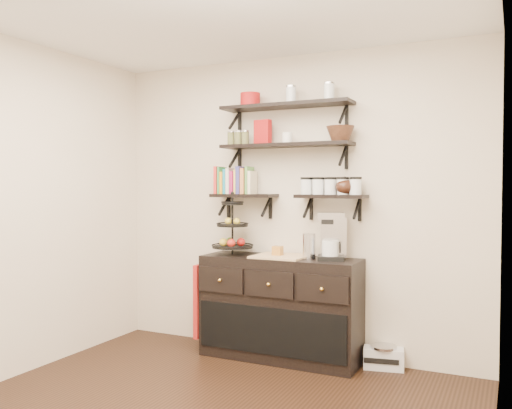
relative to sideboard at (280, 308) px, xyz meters
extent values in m
cube|color=beige|center=(0.01, 0.24, 0.90)|extent=(3.50, 0.02, 2.70)
cube|color=beige|center=(1.76, -1.51, 0.90)|extent=(0.02, 3.50, 2.70)
cube|color=black|center=(0.01, 0.10, 1.78)|extent=(1.20, 0.27, 0.03)
cube|color=black|center=(-0.51, 0.22, 1.67)|extent=(0.02, 0.03, 0.20)
cube|color=black|center=(0.53, 0.22, 1.67)|extent=(0.02, 0.03, 0.20)
cube|color=black|center=(0.01, 0.10, 1.43)|extent=(1.20, 0.27, 0.03)
cube|color=black|center=(-0.51, 0.22, 1.32)|extent=(0.02, 0.03, 0.20)
cube|color=black|center=(0.53, 0.22, 1.32)|extent=(0.02, 0.03, 0.20)
cube|color=black|center=(-0.41, 0.11, 0.98)|extent=(0.60, 0.25, 0.03)
cube|color=black|center=(-0.63, 0.22, 0.87)|extent=(0.02, 0.03, 0.20)
cube|color=black|center=(-0.19, 0.22, 0.87)|extent=(0.03, 0.03, 0.20)
cube|color=black|center=(0.43, 0.11, 0.98)|extent=(0.60, 0.25, 0.03)
cube|color=black|center=(0.21, 0.22, 0.87)|extent=(0.03, 0.03, 0.20)
cube|color=black|center=(0.65, 0.22, 0.87)|extent=(0.02, 0.03, 0.20)
cube|color=red|center=(-0.67, 0.12, 1.10)|extent=(0.02, 0.15, 0.20)
cube|color=#338343|center=(-0.64, 0.12, 1.12)|extent=(0.03, 0.15, 0.24)
cube|color=orange|center=(-0.60, 0.12, 1.10)|extent=(0.04, 0.15, 0.21)
cube|color=teal|center=(-0.56, 0.12, 1.12)|extent=(0.03, 0.15, 0.25)
cube|color=beige|center=(-0.53, 0.12, 1.11)|extent=(0.03, 0.15, 0.22)
cube|color=#991952|center=(-0.49, 0.12, 1.13)|extent=(0.04, 0.15, 0.26)
cube|color=gold|center=(-0.45, 0.12, 1.11)|extent=(0.03, 0.15, 0.23)
cube|color=navy|center=(-0.42, 0.12, 1.10)|extent=(0.03, 0.15, 0.20)
cube|color=#CB773F|center=(-0.38, 0.12, 1.12)|extent=(0.04, 0.15, 0.24)
cube|color=#528A42|center=(-0.34, 0.12, 1.10)|extent=(0.03, 0.15, 0.21)
cube|color=beige|center=(-0.30, 0.12, 1.12)|extent=(0.03, 0.15, 0.25)
cylinder|color=silver|center=(0.20, 0.12, 1.06)|extent=(0.10, 0.10, 0.13)
cylinder|color=silver|center=(0.31, 0.12, 1.06)|extent=(0.10, 0.10, 0.13)
cylinder|color=silver|center=(0.42, 0.12, 1.06)|extent=(0.10, 0.10, 0.13)
cylinder|color=silver|center=(0.53, 0.12, 1.06)|extent=(0.10, 0.10, 0.13)
cylinder|color=silver|center=(0.64, 0.12, 1.06)|extent=(0.10, 0.10, 0.13)
cube|color=black|center=(0.00, 0.00, 0.00)|extent=(1.40, 0.45, 0.90)
cube|color=tan|center=(0.00, 0.00, 0.46)|extent=(0.45, 0.41, 0.02)
sphere|color=gold|center=(-0.47, -0.25, 0.25)|extent=(0.04, 0.04, 0.04)
sphere|color=gold|center=(0.00, -0.25, 0.25)|extent=(0.04, 0.04, 0.04)
sphere|color=gold|center=(0.47, -0.25, 0.25)|extent=(0.04, 0.04, 0.04)
cylinder|color=black|center=(-0.48, 0.00, 0.72)|extent=(0.02, 0.02, 0.55)
cylinder|color=black|center=(-0.48, 0.00, 0.51)|extent=(0.37, 0.37, 0.01)
cylinder|color=black|center=(-0.48, 0.00, 0.71)|extent=(0.28, 0.28, 0.02)
cylinder|color=black|center=(-0.48, 0.00, 0.91)|extent=(0.20, 0.20, 0.02)
sphere|color=#B21914|center=(-0.41, 0.04, 0.56)|extent=(0.08, 0.08, 0.08)
sphere|color=gold|center=(-0.52, 0.00, 0.75)|extent=(0.07, 0.07, 0.07)
cube|color=#A56B26|center=(-0.03, 0.00, 0.50)|extent=(0.08, 0.08, 0.08)
cube|color=black|center=(0.46, 0.00, 0.47)|extent=(0.27, 0.26, 0.04)
cube|color=silver|center=(0.46, 0.07, 0.64)|extent=(0.23, 0.14, 0.34)
cube|color=silver|center=(0.46, 0.00, 0.82)|extent=(0.27, 0.26, 0.07)
cylinder|color=silver|center=(0.46, -0.02, 0.55)|extent=(0.17, 0.17, 0.13)
cylinder|color=silver|center=(0.27, -0.02, 0.56)|extent=(0.11, 0.11, 0.22)
cube|color=#A52011|center=(-0.73, -0.10, 0.02)|extent=(0.04, 0.29, 0.67)
cube|color=silver|center=(0.88, 0.13, -0.37)|extent=(0.35, 0.23, 0.17)
cylinder|color=silver|center=(0.88, 0.13, -0.27)|extent=(0.26, 0.26, 0.02)
cube|color=black|center=(0.88, 0.04, -0.37)|extent=(0.28, 0.07, 0.04)
cube|color=#9D1112|center=(-0.22, 0.10, 1.56)|extent=(0.17, 0.09, 0.22)
cylinder|color=white|center=(0.02, 0.10, 1.50)|extent=(0.09, 0.09, 0.10)
cylinder|color=#9D1112|center=(-0.34, 0.10, 1.86)|extent=(0.18, 0.18, 0.12)
camera|label=1|loc=(1.85, -4.35, 1.07)|focal=38.00mm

